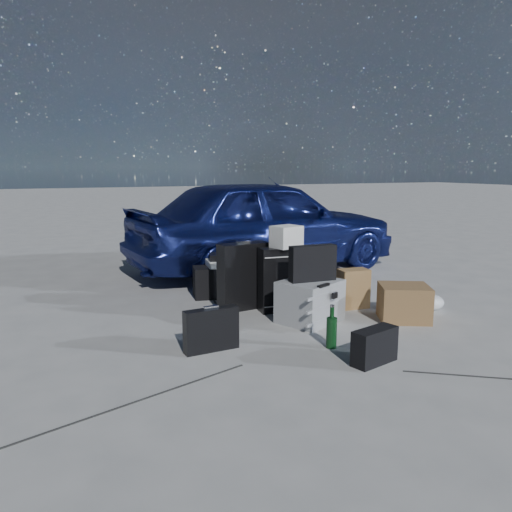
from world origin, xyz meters
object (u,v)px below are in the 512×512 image
(suitcase_left, at_px, (244,276))
(suitcase_right, at_px, (286,279))
(cardboard_box, at_px, (404,303))
(green_bottle, at_px, (332,327))
(duffel_bag, at_px, (224,281))
(car, at_px, (265,224))
(pelican_case, at_px, (310,301))
(briefcase, at_px, (211,330))

(suitcase_left, relative_size, suitcase_right, 1.05)
(suitcase_left, height_order, cardboard_box, suitcase_left)
(cardboard_box, relative_size, green_bottle, 1.32)
(suitcase_right, bearing_deg, duffel_bag, 121.83)
(duffel_bag, bearing_deg, green_bottle, -72.00)
(car, bearing_deg, duffel_bag, 131.93)
(pelican_case, height_order, green_bottle, pelican_case)
(suitcase_right, relative_size, green_bottle, 1.91)
(suitcase_right, xyz_separation_m, duffel_bag, (-0.33, 0.70, -0.14))
(suitcase_left, xyz_separation_m, green_bottle, (0.19, -1.20, -0.15))
(suitcase_right, height_order, duffel_bag, suitcase_right)
(suitcase_right, xyz_separation_m, cardboard_box, (0.78, -0.68, -0.14))
(pelican_case, relative_size, suitcase_right, 0.83)
(pelican_case, distance_m, cardboard_box, 0.81)
(duffel_bag, bearing_deg, pelican_case, -59.76)
(car, relative_size, duffel_bag, 5.61)
(car, bearing_deg, briefcase, 141.19)
(car, xyz_separation_m, pelican_case, (-0.58, -2.13, -0.41))
(suitcase_left, distance_m, cardboard_box, 1.43)
(car, xyz_separation_m, cardboard_box, (0.17, -2.43, -0.44))
(briefcase, xyz_separation_m, cardboard_box, (1.74, 0.02, -0.00))
(car, relative_size, suitcase_right, 5.91)
(duffel_bag, relative_size, green_bottle, 2.01)
(briefcase, xyz_separation_m, suitcase_left, (0.63, 0.90, 0.15))
(car, relative_size, suitcase_left, 5.64)
(suitcase_left, height_order, suitcase_right, suitcase_left)
(suitcase_left, xyz_separation_m, suitcase_right, (0.33, -0.21, -0.01))
(car, height_order, suitcase_left, car)
(pelican_case, bearing_deg, duffel_bag, 84.58)
(pelican_case, bearing_deg, suitcase_right, 70.68)
(suitcase_left, bearing_deg, duffel_bag, 84.06)
(duffel_bag, bearing_deg, suitcase_right, -52.88)
(cardboard_box, xyz_separation_m, green_bottle, (-0.93, -0.32, 0.00))
(briefcase, distance_m, suitcase_right, 1.19)
(pelican_case, bearing_deg, suitcase_left, 97.12)
(pelican_case, distance_m, duffel_bag, 1.14)
(briefcase, relative_size, cardboard_box, 0.99)
(pelican_case, xyz_separation_m, cardboard_box, (0.75, -0.29, -0.02))
(car, relative_size, briefcase, 8.66)
(car, bearing_deg, cardboard_box, 177.89)
(cardboard_box, bearing_deg, car, 94.07)
(briefcase, xyz_separation_m, suitcase_right, (0.95, 0.70, 0.14))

